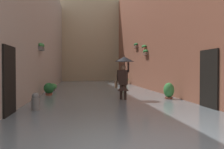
{
  "coord_description": "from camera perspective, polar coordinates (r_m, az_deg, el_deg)",
  "views": [
    {
      "loc": [
        1.16,
        3.63,
        1.52
      ],
      "look_at": [
        -0.27,
        -6.93,
        1.28
      ],
      "focal_mm": 37.27,
      "sensor_mm": 36.0,
      "label": 1
    }
  ],
  "objects": [
    {
      "name": "potted_plant_near_left",
      "position": [
        20.68,
        3.21,
        -1.5
      ],
      "size": [
        0.62,
        0.62,
        0.91
      ],
      "color": "#9E563D",
      "rests_on": "ground_plane"
    },
    {
      "name": "ground_plane",
      "position": [
        15.21,
        -3.31,
        -4.46
      ],
      "size": [
        60.0,
        60.0,
        0.0
      ],
      "primitive_type": "plane",
      "color": "slate"
    },
    {
      "name": "flood_water",
      "position": [
        15.2,
        -3.32,
        -4.08
      ],
      "size": [
        7.24,
        28.91,
        0.2
      ],
      "primitive_type": "cube",
      "color": "slate",
      "rests_on": "ground_plane"
    },
    {
      "name": "mooring_bollard",
      "position": [
        7.96,
        -18.22,
        -7.02
      ],
      "size": [
        0.26,
        0.26,
        0.77
      ],
      "color": "slate",
      "rests_on": "ground_plane"
    },
    {
      "name": "potted_plant_far_right",
      "position": [
        12.28,
        -15.21,
        -3.62
      ],
      "size": [
        0.52,
        0.52,
        0.83
      ],
      "color": "brown",
      "rests_on": "ground_plane"
    },
    {
      "name": "building_facade_right",
      "position": [
        15.6,
        -18.89,
        11.14
      ],
      "size": [
        2.04,
        26.91,
        8.43
      ],
      "color": "#A89989",
      "rests_on": "ground_plane"
    },
    {
      "name": "potted_plant_mid_right",
      "position": [
        14.49,
        -14.36,
        -3.25
      ],
      "size": [
        0.5,
        0.5,
        0.67
      ],
      "color": "#66605B",
      "rests_on": "ground_plane"
    },
    {
      "name": "building_facade_left",
      "position": [
        16.29,
        11.62,
        12.37
      ],
      "size": [
        2.04,
        26.91,
        9.32
      ],
      "color": "brown",
      "rests_on": "ground_plane"
    },
    {
      "name": "potted_plant_mid_left",
      "position": [
        10.67,
        13.77,
        -4.18
      ],
      "size": [
        0.47,
        0.47,
        0.92
      ],
      "color": "brown",
      "rests_on": "ground_plane"
    },
    {
      "name": "building_facade_far",
      "position": [
        27.7,
        -5.31,
        8.7
      ],
      "size": [
        10.04,
        1.8,
        10.2
      ],
      "primitive_type": "cube",
      "color": "tan",
      "rests_on": "ground_plane"
    },
    {
      "name": "person_wading",
      "position": [
        10.11,
        2.87,
        0.61
      ],
      "size": [
        0.85,
        0.84,
        2.15
      ],
      "color": "#4C4233",
      "rests_on": "ground_plane"
    }
  ]
}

